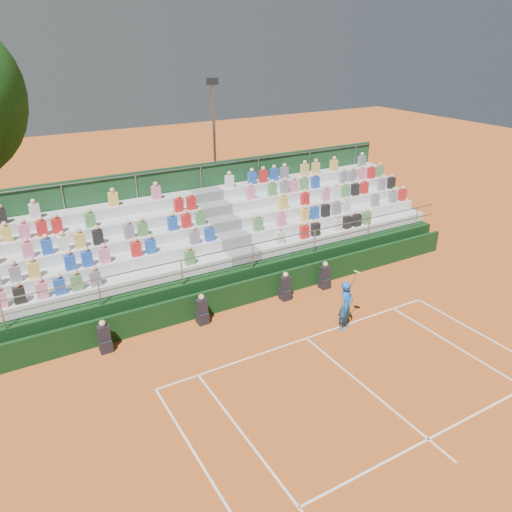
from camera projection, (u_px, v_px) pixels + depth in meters
ground at (306, 338)px, 17.38m from camera, size 90.00×90.00×0.00m
courtside_wall at (260, 289)px, 19.71m from camera, size 20.00×0.15×1.00m
line_officials at (236, 302)px, 18.77m from camera, size 9.50×0.40×1.19m
grandstand at (223, 247)px, 22.03m from camera, size 20.00×5.20×4.40m
tennis_player at (346, 305)px, 17.63m from camera, size 0.93×0.68×2.22m
floodlight_mast at (214, 139)px, 27.24m from camera, size 0.60×0.25×7.64m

